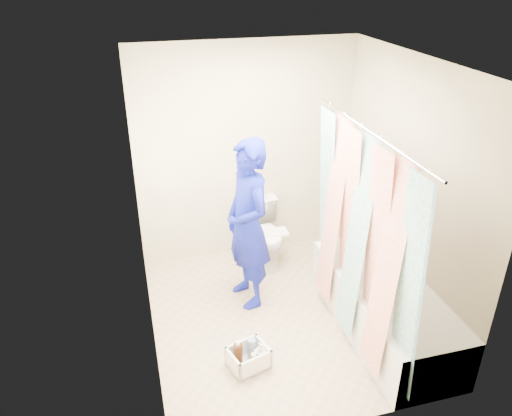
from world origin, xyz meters
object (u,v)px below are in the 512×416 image
object	(u,v)px
bathtub	(384,307)
plumber	(248,225)
toilet	(266,233)
cleaning_caddy	(249,358)

from	to	relation	value
bathtub	plumber	bearing A→B (deg)	143.52
toilet	plumber	world-z (taller)	plumber
plumber	bathtub	bearing A→B (deg)	42.05
bathtub	cleaning_caddy	size ratio (longest dim) A/B	4.63
bathtub	plumber	distance (m)	1.46
toilet	bathtub	bearing A→B (deg)	-62.73
bathtub	plumber	world-z (taller)	plumber
plumber	cleaning_caddy	xyz separation A→B (m)	(-0.23, -0.92, -0.76)
bathtub	cleaning_caddy	bearing A→B (deg)	-174.51
plumber	cleaning_caddy	world-z (taller)	plumber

